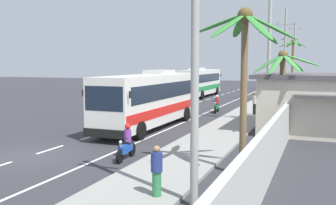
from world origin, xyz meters
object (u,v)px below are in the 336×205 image
(utility_pole_nearest, at_px, (195,32))
(palm_nearest, at_px, (293,57))
(motorcycle_beside_bus, at_px, (127,145))
(motorcycle_trailing, at_px, (217,105))
(pedestrian_midwalk, at_px, (255,103))
(coach_bus_foreground, at_px, (151,98))
(pedestrian_far_walk, at_px, (157,170))
(utility_pole_far, at_px, (284,53))
(palm_second, at_px, (245,50))
(utility_pole_mid, at_px, (269,50))
(pedestrian_near_kerb, at_px, (242,106))
(palm_third, at_px, (283,74))
(utility_pole_distant, at_px, (294,55))
(coach_bus_far_lane, at_px, (200,82))

(utility_pole_nearest, xyz_separation_m, palm_nearest, (0.08, 39.15, -0.16))
(motorcycle_beside_bus, xyz_separation_m, motorcycle_trailing, (-0.39, 17.32, -0.02))
(pedestrian_midwalk, height_order, palm_nearest, palm_nearest)
(coach_bus_foreground, height_order, pedestrian_far_walk, coach_bus_foreground)
(utility_pole_far, xyz_separation_m, palm_second, (1.20, -29.68, -0.68))
(utility_pole_mid, bearing_deg, pedestrian_near_kerb, 143.04)
(palm_third, bearing_deg, utility_pole_nearest, -95.89)
(pedestrian_midwalk, relative_size, utility_pole_mid, 0.18)
(pedestrian_far_walk, height_order, palm_nearest, palm_nearest)
(motorcycle_beside_bus, distance_m, utility_pole_nearest, 7.67)
(utility_pole_mid, distance_m, utility_pole_distant, 33.44)
(utility_pole_nearest, bearing_deg, coach_bus_far_lane, 106.68)
(motorcycle_trailing, relative_size, utility_pole_distant, 0.19)
(coach_bus_foreground, relative_size, motorcycle_trailing, 6.03)
(motorcycle_trailing, relative_size, utility_pole_far, 0.19)
(utility_pole_nearest, bearing_deg, palm_nearest, 89.89)
(coach_bus_foreground, relative_size, pedestrian_near_kerb, 6.89)
(palm_third, bearing_deg, utility_pole_distant, 92.75)
(motorcycle_beside_bus, bearing_deg, utility_pole_nearest, -43.67)
(coach_bus_foreground, xyz_separation_m, pedestrian_midwalk, (5.55, 7.83, -0.88))
(motorcycle_trailing, height_order, utility_pole_distant, utility_pole_distant)
(utility_pole_distant, bearing_deg, pedestrian_midwalk, -91.84)
(motorcycle_beside_bus, relative_size, palm_third, 0.39)
(utility_pole_nearest, bearing_deg, motorcycle_beside_bus, 136.33)
(motorcycle_trailing, relative_size, palm_nearest, 0.27)
(motorcycle_trailing, height_order, pedestrian_midwalk, pedestrian_midwalk)
(palm_second, distance_m, palm_third, 8.91)
(coach_bus_far_lane, bearing_deg, palm_third, -62.75)
(motorcycle_trailing, bearing_deg, utility_pole_nearest, -77.26)
(palm_third, bearing_deg, motorcycle_beside_bus, -124.98)
(palm_second, relative_size, palm_third, 1.26)
(pedestrian_midwalk, bearing_deg, utility_pole_distant, 141.78)
(palm_third, bearing_deg, palm_second, -93.68)
(utility_pole_far, bearing_deg, palm_second, -87.68)
(motorcycle_beside_bus, xyz_separation_m, utility_pole_distant, (3.99, 45.86, 4.83))
(palm_third, bearing_deg, pedestrian_far_walk, -101.42)
(pedestrian_near_kerb, bearing_deg, utility_pole_nearest, 90.30)
(utility_pole_nearest, xyz_separation_m, palm_third, (1.30, 12.59, -1.50))
(utility_pole_nearest, bearing_deg, coach_bus_foreground, 119.25)
(pedestrian_far_walk, relative_size, utility_pole_distant, 0.15)
(utility_pole_far, height_order, palm_third, utility_pole_far)
(pedestrian_near_kerb, xyz_separation_m, utility_pole_mid, (2.05, -1.54, 4.12))
(coach_bus_far_lane, distance_m, pedestrian_midwalk, 18.35)
(pedestrian_far_walk, relative_size, palm_nearest, 0.22)
(pedestrian_midwalk, distance_m, utility_pole_distant, 30.15)
(coach_bus_far_lane, xyz_separation_m, utility_pole_far, (10.35, -2.67, 3.47))
(coach_bus_far_lane, relative_size, pedestrian_midwalk, 6.16)
(motorcycle_trailing, height_order, utility_pole_mid, utility_pole_mid)
(coach_bus_far_lane, bearing_deg, palm_second, -70.36)
(motorcycle_beside_bus, bearing_deg, motorcycle_trailing, 91.28)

